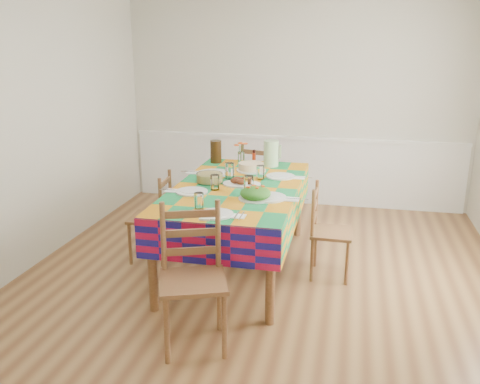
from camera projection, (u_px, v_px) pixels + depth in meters
name	position (u px, v px, depth m)	size (l,w,h in m)	color
room	(262.00, 137.00, 4.30)	(4.58, 5.08, 2.78)	brown
wainscot	(294.00, 168.00, 6.87)	(4.41, 0.06, 0.92)	white
dining_table	(237.00, 195.00, 4.80)	(1.15, 2.13, 0.83)	brown
setting_near_head	(210.00, 209.00, 4.01)	(0.45, 0.30, 0.13)	white
setting_left_near	(199.00, 188.00, 4.58)	(0.53, 0.31, 0.14)	white
setting_left_far	(218.00, 172.00, 5.11)	(0.60, 0.36, 0.16)	white
setting_right_near	(262.00, 192.00, 4.44)	(0.60, 0.34, 0.15)	white
setting_right_far	(274.00, 175.00, 5.03)	(0.54, 0.31, 0.14)	white
meat_platter	(242.00, 182.00, 4.78)	(0.36, 0.26, 0.07)	white
salad_platter	(255.00, 194.00, 4.35)	(0.29, 0.29, 0.12)	white
pasta_bowl	(210.00, 178.00, 4.86)	(0.25, 0.25, 0.09)	white
cake	(251.00, 167.00, 5.30)	(0.31, 0.31, 0.09)	white
serving_utensils	(257.00, 190.00, 4.61)	(0.16, 0.35, 0.01)	black
flower_vase	(241.00, 154.00, 5.62)	(0.15, 0.13, 0.25)	white
hot_sauce	(254.00, 157.00, 5.57)	(0.04, 0.04, 0.16)	red
green_pitcher	(271.00, 153.00, 5.48)	(0.16, 0.16, 0.28)	#ACDC9B
tea_pitcher	(216.00, 152.00, 5.65)	(0.12, 0.12, 0.25)	black
name_card	(204.00, 219.00, 3.84)	(0.08, 0.03, 0.02)	white
chair_near	(193.00, 278.00, 3.61)	(0.59, 0.57, 1.04)	brown
chair_far	(261.00, 183.00, 6.13)	(0.52, 0.51, 0.98)	brown
chair_left	(154.00, 218.00, 5.06)	(0.41, 0.42, 0.90)	brown
chair_right	(327.00, 232.00, 4.71)	(0.38, 0.39, 0.88)	brown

